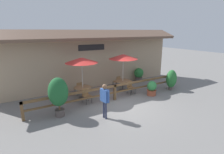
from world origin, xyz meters
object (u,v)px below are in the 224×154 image
Objects in this scene: dining_table_middle at (123,82)px; potted_plant_broad_leaf at (58,93)px; potted_plant_entrance_palm at (139,74)px; chair_near_wallside at (79,88)px; chair_middle_streetside at (131,87)px; potted_plant_corner_fern at (171,79)px; chair_near_streetside at (86,95)px; dining_table_near at (83,89)px; patio_umbrella_middle at (123,57)px; potted_plant_tall_tropical at (152,88)px; patio_umbrella_near at (82,60)px; pedestrian at (105,97)px; chair_middle_wallside at (117,81)px.

dining_table_middle is 0.55× the size of potted_plant_broad_leaf.
dining_table_middle is at bearing -152.61° from potted_plant_entrance_palm.
chair_middle_streetside is (3.05, -1.66, 0.00)m from chair_near_wallside.
chair_near_streetside is at bearing 171.49° from potted_plant_corner_fern.
potted_plant_entrance_palm is (5.53, 1.26, 0.01)m from dining_table_near.
dining_table_middle is 0.85m from chair_middle_streetside.
potted_plant_broad_leaf reaches higher than dining_table_near.
chair_near_wallside is 3.09m from dining_table_middle.
chair_middle_streetside reaches higher than dining_table_middle.
potted_plant_tall_tropical is at bearing -58.33° from patio_umbrella_middle.
chair_near_wallside is 0.79× the size of dining_table_middle.
potted_plant_corner_fern reaches higher than chair_near_wallside.
dining_table_near is at bearing 156.04° from potted_plant_tall_tropical.
potted_plant_corner_fern is (3.08, -1.66, 0.20)m from dining_table_middle.
patio_umbrella_middle reaches higher than potted_plant_corner_fern.
patio_umbrella_near is 3.29m from pedestrian.
potted_plant_broad_leaf is 6.06m from potted_plant_tall_tropical.
pedestrian reaches higher than chair_near_wallside.
potted_plant_entrance_palm is at bearing 38.37° from chair_middle_streetside.
chair_near_wallside is at bearing 148.68° from chair_middle_streetside.
dining_table_middle is 0.97× the size of potted_plant_entrance_palm.
potted_plant_broad_leaf is at bearing -164.16° from chair_near_streetside.
pedestrian reaches higher than chair_middle_wallside.
chair_near_wallside reaches higher than dining_table_near.
patio_umbrella_near is at bearing 164.40° from potted_plant_corner_fern.
dining_table_middle is (3.01, -0.04, -1.85)m from patio_umbrella_near.
chair_near_streetside is 2.15m from potted_plant_broad_leaf.
potted_plant_entrance_palm is at bearing 100.62° from potted_plant_corner_fern.
potted_plant_entrance_palm reaches higher than chair_near_streetside.
potted_plant_broad_leaf is (-4.98, -2.47, 0.73)m from chair_middle_wallside.
chair_middle_wallside is 0.77× the size of potted_plant_entrance_palm.
patio_umbrella_middle is at bearing 161.95° from chair_near_wallside.
potted_plant_broad_leaf reaches higher than pedestrian.
patio_umbrella_middle is (3.01, -0.04, 0.00)m from patio_umbrella_near.
chair_middle_wallside is at bearing -48.60° from pedestrian.
chair_middle_streetside is (0.07, -0.84, -1.95)m from patio_umbrella_middle.
potted_plant_broad_leaf is at bearing 178.58° from potted_plant_tall_tropical.
patio_umbrella_near reaches higher than potted_plant_corner_fern.
potted_plant_broad_leaf reaches higher than potted_plant_entrance_palm.
chair_near_wallside and chair_middle_wallside have the same top height.
patio_umbrella_middle is at bearing -0.82° from patio_umbrella_near.
dining_table_middle is at bearing 151.71° from potted_plant_corner_fern.
chair_near_wallside is 0.43× the size of potted_plant_broad_leaf.
chair_middle_streetside is 3.13m from potted_plant_corner_fern.
potted_plant_broad_leaf is at bearing -161.61° from dining_table_middle.
patio_umbrella_near is at bearing 41.35° from potted_plant_broad_leaf.
chair_near_wallside reaches higher than dining_table_middle.
patio_umbrella_near is 3.06× the size of chair_near_wallside.
patio_umbrella_near is 1.32× the size of potted_plant_broad_leaf.
chair_middle_streetside is 3.26m from potted_plant_entrance_palm.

